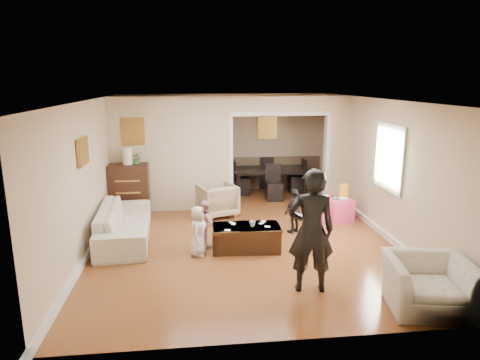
{
  "coord_description": "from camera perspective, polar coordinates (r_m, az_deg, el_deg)",
  "views": [
    {
      "loc": [
        -0.9,
        -7.75,
        2.94
      ],
      "look_at": [
        0.0,
        0.2,
        1.05
      ],
      "focal_mm": 31.6,
      "sensor_mm": 36.0,
      "label": 1
    }
  ],
  "objects": [
    {
      "name": "table_lamp",
      "position": [
        9.48,
        -14.94,
        3.13
      ],
      "size": [
        0.22,
        0.22,
        0.36
      ],
      "primitive_type": "cylinder",
      "color": "beige",
      "rests_on": "dresser"
    },
    {
      "name": "play_table",
      "position": [
        9.32,
        13.15,
        -3.91
      ],
      "size": [
        0.58,
        0.58,
        0.48
      ],
      "primitive_type": "cube",
      "rotation": [
        0.0,
        0.0,
        0.17
      ],
      "color": "#F34079",
      "rests_on": "ground"
    },
    {
      "name": "armchair_front",
      "position": [
        6.21,
        24.04,
        -12.73
      ],
      "size": [
        1.19,
        1.09,
        0.68
      ],
      "primitive_type": "imported",
      "rotation": [
        0.0,
        0.0,
        -0.18
      ],
      "color": "beige",
      "rests_on": "ground"
    },
    {
      "name": "adult_person",
      "position": [
        6.01,
        9.58,
        -6.79
      ],
      "size": [
        0.7,
        0.5,
        1.79
      ],
      "primitive_type": "imported",
      "rotation": [
        0.0,
        0.0,
        3.03
      ],
      "color": "black",
      "rests_on": "ground"
    },
    {
      "name": "toy_block",
      "position": [
        9.32,
        12.3,
        -2.17
      ],
      "size": [
        0.1,
        0.09,
        0.05
      ],
      "primitive_type": "cube",
      "rotation": [
        0.0,
        0.0,
        0.52
      ],
      "color": "#B4162D",
      "rests_on": "play_table"
    },
    {
      "name": "framed_art_sofa_wall",
      "position": [
        7.46,
        -20.45,
        3.66
      ],
      "size": [
        0.03,
        0.55,
        0.4
      ],
      "primitive_type": "cube",
      "color": "brown"
    },
    {
      "name": "framed_art_partition",
      "position": [
        9.6,
        -14.29,
        6.37
      ],
      "size": [
        0.45,
        0.03,
        0.55
      ],
      "primitive_type": "cube",
      "color": "brown",
      "rests_on": "partition_left"
    },
    {
      "name": "play_bowl",
      "position": [
        9.16,
        13.78,
        -2.53
      ],
      "size": [
        0.22,
        0.22,
        0.05
      ],
      "primitive_type": "imported",
      "rotation": [
        0.0,
        0.0,
        0.17
      ],
      "color": "white",
      "rests_on": "play_table"
    },
    {
      "name": "dresser",
      "position": [
        9.64,
        -14.67,
        -1.32
      ],
      "size": [
        0.84,
        0.48,
        1.16
      ],
      "primitive_type": "cube",
      "color": "#361810",
      "rests_on": "ground"
    },
    {
      "name": "partition_right",
      "position": [
        10.26,
        12.86,
        3.77
      ],
      "size": [
        0.55,
        0.18,
        2.6
      ],
      "primitive_type": "cube",
      "color": "#C8B392",
      "rests_on": "ground"
    },
    {
      "name": "dining_table",
      "position": [
        11.24,
        4.0,
        -0.12
      ],
      "size": [
        1.94,
        1.1,
        0.68
      ],
      "primitive_type": "imported",
      "rotation": [
        0.0,
        0.0,
        -0.01
      ],
      "color": "black",
      "rests_on": "ground"
    },
    {
      "name": "child_kneel_a",
      "position": [
        7.29,
        -5.68,
        -6.87
      ],
      "size": [
        0.37,
        0.48,
        0.87
      ],
      "primitive_type": "imported",
      "rotation": [
        0.0,
        0.0,
        1.32
      ],
      "color": "silver",
      "rests_on": "ground"
    },
    {
      "name": "framed_art_alcove",
      "position": [
        11.44,
        3.67,
        7.05
      ],
      "size": [
        0.45,
        0.03,
        0.55
      ],
      "primitive_type": "cube",
      "color": "brown"
    },
    {
      "name": "craft_papers",
      "position": [
        7.53,
        1.02,
        -6.06
      ],
      "size": [
        0.83,
        0.5,
        0.0
      ],
      "color": "white",
      "rests_on": "coffee_table"
    },
    {
      "name": "cereal_box",
      "position": [
        9.35,
        13.77,
        -1.41
      ],
      "size": [
        0.21,
        0.1,
        0.3
      ],
      "primitive_type": "cube",
      "rotation": [
        0.0,
        0.0,
        0.17
      ],
      "color": "yellow",
      "rests_on": "play_table"
    },
    {
      "name": "armchair_back",
      "position": [
        9.38,
        -3.09,
        -2.71
      ],
      "size": [
        0.98,
        0.99,
        0.71
      ],
      "primitive_type": "imported",
      "rotation": [
        0.0,
        0.0,
        3.48
      ],
      "color": "tan",
      "rests_on": "ground"
    },
    {
      "name": "child_kneel_b",
      "position": [
        7.72,
        -4.62,
        -5.8
      ],
      "size": [
        0.42,
        0.48,
        0.84
      ],
      "primitive_type": "imported",
      "rotation": [
        0.0,
        0.0,
        1.84
      ],
      "color": "pink",
      "rests_on": "ground"
    },
    {
      "name": "child_toddler",
      "position": [
        8.36,
        7.37,
        -4.13
      ],
      "size": [
        0.56,
        0.49,
        0.9
      ],
      "primitive_type": "imported",
      "rotation": [
        0.0,
        0.0,
        -2.52
      ],
      "color": "black",
      "rests_on": "ground"
    },
    {
      "name": "floor",
      "position": [
        8.34,
        0.16,
        -7.35
      ],
      "size": [
        7.0,
        7.0,
        0.0
      ],
      "primitive_type": "plane",
      "color": "brown",
      "rests_on": "ground"
    },
    {
      "name": "partition_header",
      "position": [
        9.77,
        5.44,
        10.22
      ],
      "size": [
        2.22,
        0.18,
        0.35
      ],
      "primitive_type": "cube",
      "color": "#C8B392",
      "rests_on": "partition_right"
    },
    {
      "name": "sofa",
      "position": [
        8.24,
        -15.32,
        -5.66
      ],
      "size": [
        1.02,
        2.31,
        0.66
      ],
      "primitive_type": "imported",
      "rotation": [
        0.0,
        0.0,
        1.63
      ],
      "color": "beige",
      "rests_on": "ground"
    },
    {
      "name": "coffee_table",
      "position": [
        7.56,
        0.85,
        -7.8
      ],
      "size": [
        1.23,
        0.68,
        0.44
      ],
      "primitive_type": "cube",
      "rotation": [
        0.0,
        0.0,
        -0.07
      ],
      "color": "#352010",
      "rests_on": "ground"
    },
    {
      "name": "window_pane",
      "position": [
        8.32,
        19.56,
        2.9
      ],
      "size": [
        0.03,
        0.95,
        1.1
      ],
      "primitive_type": "cube",
      "color": "white",
      "rests_on": "ground"
    },
    {
      "name": "partition_left",
      "position": [
        9.7,
        -9.19,
        3.39
      ],
      "size": [
        2.75,
        0.18,
        2.6
      ],
      "primitive_type": "cube",
      "color": "#C8B392",
      "rests_on": "ground"
    },
    {
      "name": "coffee_cup",
      "position": [
        7.43,
        1.68,
        -5.95
      ],
      "size": [
        0.11,
        0.11,
        0.1
      ],
      "primitive_type": "imported",
      "rotation": [
        0.0,
        0.0,
        -0.07
      ],
      "color": "beige",
      "rests_on": "coffee_table"
    },
    {
      "name": "cyan_cup",
      "position": [
        9.17,
        12.76,
        -2.36
      ],
      "size": [
        0.08,
        0.08,
        0.08
      ],
      "primitive_type": "cylinder",
      "color": "#22ACA4",
      "rests_on": "play_table"
    },
    {
      "name": "potted_plant",
      "position": [
        9.46,
        -13.73,
        2.92
      ],
      "size": [
        0.25,
        0.21,
        0.28
      ],
      "primitive_type": "imported",
      "color": "#3B672E",
      "rests_on": "dresser"
    }
  ]
}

